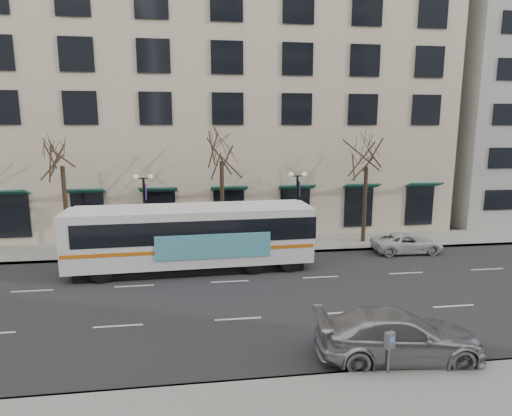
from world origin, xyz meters
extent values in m
plane|color=black|center=(0.00, 0.00, 0.00)|extent=(160.00, 160.00, 0.00)
cube|color=gray|center=(5.00, 9.00, 0.07)|extent=(80.00, 4.00, 0.15)
cube|color=beige|center=(-2.00, 21.00, 12.00)|extent=(40.00, 20.00, 24.00)
cylinder|color=black|center=(-10.00, 8.80, 2.87)|extent=(0.28, 0.28, 5.74)
cylinder|color=black|center=(0.00, 8.80, 2.97)|extent=(0.28, 0.28, 5.95)
cylinder|color=black|center=(10.00, 8.80, 2.73)|extent=(0.28, 0.28, 5.46)
cylinder|color=black|center=(-5.00, 8.20, 2.50)|extent=(0.16, 0.16, 5.00)
cylinder|color=black|center=(-5.00, 8.20, 0.15)|extent=(0.36, 0.36, 0.30)
cube|color=black|center=(-5.00, 8.20, 4.95)|extent=(0.90, 0.06, 0.06)
sphere|color=silver|center=(-5.45, 8.20, 5.05)|extent=(0.32, 0.32, 0.32)
sphere|color=silver|center=(-4.55, 8.20, 5.05)|extent=(0.32, 0.32, 0.32)
cube|color=#442282|center=(-4.88, 8.20, 4.10)|extent=(0.04, 0.45, 1.00)
cylinder|color=black|center=(5.00, 8.20, 2.50)|extent=(0.16, 0.16, 5.00)
cylinder|color=black|center=(5.00, 8.20, 0.15)|extent=(0.36, 0.36, 0.30)
cube|color=black|center=(5.00, 8.20, 4.95)|extent=(0.90, 0.06, 0.06)
sphere|color=silver|center=(4.55, 8.20, 5.05)|extent=(0.32, 0.32, 0.32)
sphere|color=silver|center=(5.45, 8.20, 5.05)|extent=(0.32, 0.32, 0.32)
cube|color=#442282|center=(5.12, 8.20, 4.10)|extent=(0.04, 0.45, 1.00)
cube|color=white|center=(-2.01, 4.54, 2.08)|extent=(13.81, 3.50, 3.14)
cube|color=black|center=(-2.01, 4.54, 0.31)|extent=(12.70, 3.10, 0.51)
cube|color=black|center=(-1.66, 4.55, 2.57)|extent=(13.26, 3.52, 1.26)
cube|color=#D36513|center=(-2.01, 4.54, 1.54)|extent=(13.67, 3.52, 0.21)
cube|color=#4CA5BA|center=(-0.81, 3.06, 1.77)|extent=(6.28, 0.31, 1.37)
cube|color=white|center=(-2.01, 4.54, 3.69)|extent=(13.11, 3.17, 0.09)
cylinder|color=black|center=(-6.75, 3.04, 0.57)|extent=(1.15, 0.36, 1.14)
cylinder|color=black|center=(-6.85, 5.66, 0.57)|extent=(1.15, 0.36, 1.14)
cylinder|color=black|center=(1.47, 3.36, 0.57)|extent=(1.15, 0.36, 1.14)
cylinder|color=black|center=(1.37, 5.98, 0.57)|extent=(1.15, 0.36, 1.14)
cylinder|color=black|center=(3.52, 3.44, 0.57)|extent=(1.15, 0.36, 1.14)
cylinder|color=black|center=(3.42, 6.06, 0.57)|extent=(1.15, 0.36, 1.14)
imported|color=#A8AAB0|center=(5.35, -6.20, 0.85)|extent=(6.10, 3.01, 1.71)
imported|color=silver|center=(11.99, 6.20, 0.64)|extent=(4.61, 2.20, 1.27)
cylinder|color=gray|center=(4.50, -7.30, 0.64)|extent=(0.09, 0.09, 0.98)
cube|color=gray|center=(4.50, -7.30, 1.30)|extent=(0.35, 0.27, 0.55)
cube|color=blue|center=(4.47, -7.39, 1.38)|extent=(0.15, 0.06, 0.20)
camera|label=1|loc=(-1.54, -19.45, 8.10)|focal=30.00mm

